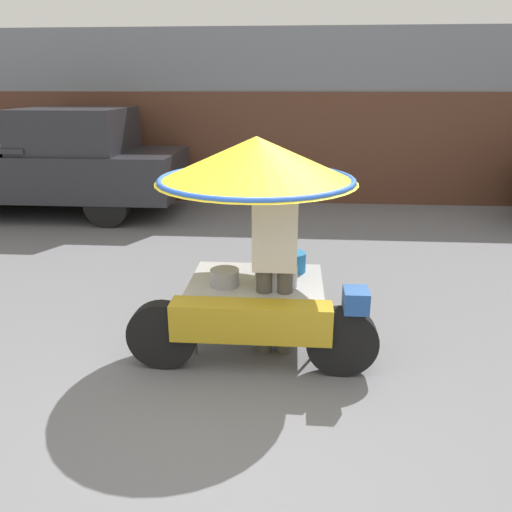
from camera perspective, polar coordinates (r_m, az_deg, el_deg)
The scene contains 5 objects.
ground_plane at distance 3.92m, azimuth -2.18°, elevation -17.36°, with size 36.00×36.00×0.00m, color slate.
shopfront_building at distance 11.18m, azimuth 2.46°, elevation 15.71°, with size 28.00×2.06×3.35m.
vendor_motorcycle_cart at distance 4.36m, azimuth 0.08°, elevation 7.52°, with size 2.12×1.77×1.90m.
vendor_person at distance 4.29m, azimuth 2.17°, elevation -0.11°, with size 0.38×0.22×1.63m.
pickup_truck at distance 10.09m, azimuth -23.29°, elevation 9.66°, with size 5.36×1.90×1.92m.
Camera 1 is at (0.38, -3.13, 2.33)m, focal length 35.00 mm.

